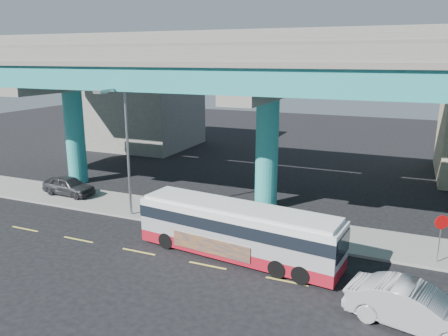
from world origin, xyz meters
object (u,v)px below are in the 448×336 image
at_px(parked_car, 69,186).
at_px(stop_sign, 441,229).
at_px(sedan, 415,307).
at_px(street_lamp, 121,134).
at_px(transit_bus, 237,229).

height_order(parked_car, stop_sign, stop_sign).
relative_size(sedan, street_lamp, 0.65).
height_order(street_lamp, stop_sign, street_lamp).
xyz_separation_m(parked_car, street_lamp, (6.52, -2.20, 4.61)).
bearing_deg(transit_bus, sedan, -12.97).
distance_m(sedan, street_lamp, 18.12).
height_order(transit_bus, stop_sign, transit_bus).
bearing_deg(transit_bus, stop_sign, 24.50).
height_order(sedan, street_lamp, street_lamp).
distance_m(sedan, stop_sign, 6.17).
distance_m(parked_car, street_lamp, 8.28).
height_order(transit_bus, sedan, transit_bus).
bearing_deg(transit_bus, street_lamp, 172.23).
bearing_deg(stop_sign, parked_car, 172.03).
distance_m(parked_car, stop_sign, 24.36).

